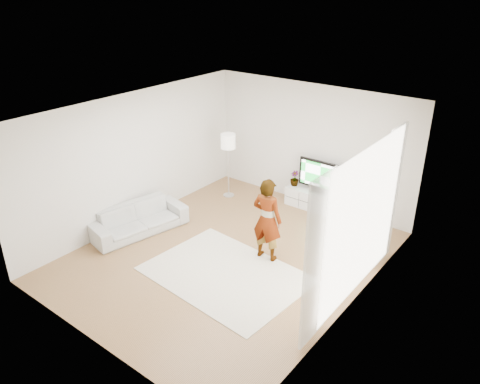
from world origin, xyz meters
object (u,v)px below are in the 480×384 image
Objects in this scene: media_console at (318,201)px; floor_lamp at (228,144)px; rug at (225,274)px; television at (321,176)px; player at (267,220)px; sofa at (138,219)px.

media_console is 0.98× the size of floor_lamp.
floor_lamp is at bearing 127.96° from rug.
media_console reaches higher than rug.
rug is at bearing -90.88° from television.
media_console is at bearing -89.30° from player.
media_console is 4.02m from sofa.
sofa is (-2.42, 0.10, 0.29)m from rug.
media_console is 0.62m from television.
rug is (-0.05, -3.31, -0.83)m from television.
sofa is (-2.47, -3.17, 0.08)m from media_console.
sofa reaches higher than rug.
television is 2.41m from player.
rug is at bearing 69.61° from player.
media_console is 2.46m from player.
rug is at bearing -52.04° from floor_lamp.
media_console is at bearing 17.41° from floor_lamp.
television is at bearing 90.00° from media_console.
player reaches higher than floor_lamp.
player is 2.85m from sofa.
media_console is 1.44× the size of television.
floor_lamp is (-2.04, 2.62, 1.32)m from rug.
floor_lamp is (0.38, 2.52, 1.03)m from sofa.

